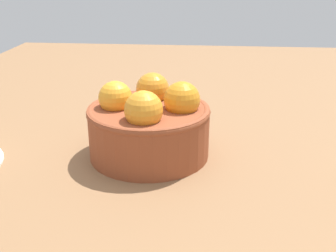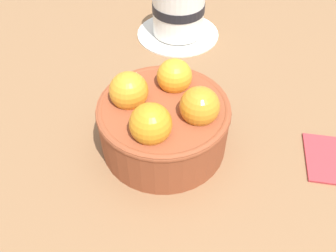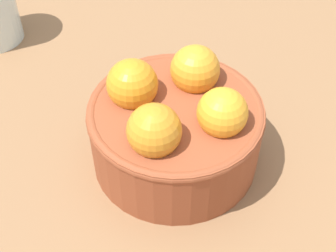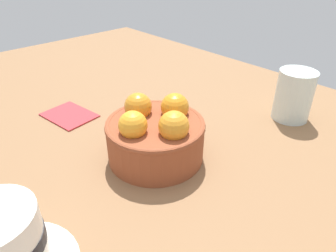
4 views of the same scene
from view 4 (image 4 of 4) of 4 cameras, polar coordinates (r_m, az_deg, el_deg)
The scene contains 5 objects.
ground_plane at distance 52.48cm, azimuth -2.20°, elevation -7.10°, with size 152.78×98.69×3.40cm, color brown.
terracotta_bowl at distance 49.00cm, azimuth -2.31°, elevation -1.53°, with size 15.72×15.72×10.02cm.
coffee_cup at distance 37.08cm, azimuth -28.48°, elevation -19.49°, with size 14.37×14.37×9.02cm.
water_glass at distance 64.98cm, azimuth 22.26°, elevation 5.28°, with size 7.10×7.10×9.89cm, color silver.
folded_napkin at distance 66.02cm, azimuth -17.81°, elevation 2.02°, with size 10.30×7.60×0.60cm, color #B23338.
Camera 4 is at (31.76, -26.41, 30.67)cm, focal length 32.96 mm.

